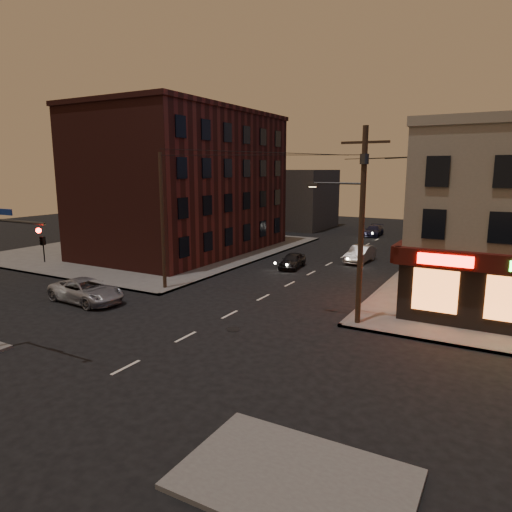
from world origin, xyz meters
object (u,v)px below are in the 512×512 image
Objects in this scene: sedan_far at (374,231)px; sedan_near at (292,261)px; fire_hydrant at (403,286)px; suv_cross at (86,291)px; sedan_mid at (360,254)px.

sedan_near is at bearing -95.49° from sedan_far.
fire_hydrant is at bearing -74.10° from sedan_far.
suv_cross is 23.14m from sedan_mid.
sedan_mid is at bearing 44.03° from sedan_near.
sedan_mid reaches higher than suv_cross.
sedan_far is 5.40× the size of fire_hydrant.
sedan_far is (7.88, 36.92, -0.06)m from suv_cross.
sedan_far is 27.20m from fire_hydrant.
fire_hydrant is at bearing -55.33° from sedan_mid.
sedan_mid is (11.12, 20.29, 0.01)m from suv_cross.
sedan_near is 4.43× the size of fire_hydrant.
sedan_mid is 0.97× the size of sedan_far.
sedan_mid reaches higher than sedan_far.
sedan_mid is 5.25× the size of fire_hydrant.
fire_hydrant is at bearing -28.86° from sedan_near.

